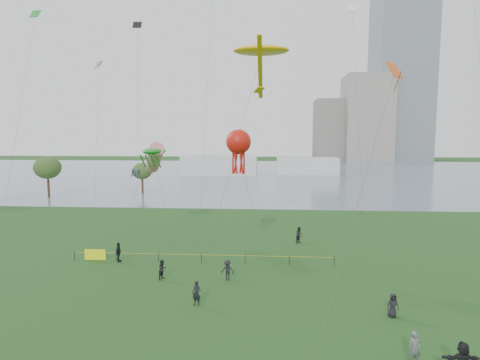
# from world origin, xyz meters

# --- Properties ---
(ground_plane) EXTENTS (400.00, 400.00, 0.00)m
(ground_plane) POSITION_xyz_m (0.00, 0.00, 0.00)
(ground_plane) COLOR #133611
(lake) EXTENTS (400.00, 120.00, 0.08)m
(lake) POSITION_xyz_m (0.00, 100.00, 0.02)
(lake) COLOR slate
(lake) RESTS_ON ground_plane
(tower) EXTENTS (24.00, 24.00, 120.00)m
(tower) POSITION_xyz_m (62.00, 168.00, 60.00)
(tower) COLOR slate
(tower) RESTS_ON ground_plane
(building_mid) EXTENTS (20.00, 20.00, 38.00)m
(building_mid) POSITION_xyz_m (46.00, 162.00, 19.00)
(building_mid) COLOR gray
(building_mid) RESTS_ON ground_plane
(building_low) EXTENTS (16.00, 18.00, 28.00)m
(building_low) POSITION_xyz_m (32.00, 168.00, 14.00)
(building_low) COLOR slate
(building_low) RESTS_ON ground_plane
(pavilion_left) EXTENTS (22.00, 8.00, 6.00)m
(pavilion_left) POSITION_xyz_m (-12.00, 95.00, 3.00)
(pavilion_left) COLOR silver
(pavilion_left) RESTS_ON ground_plane
(pavilion_right) EXTENTS (18.00, 7.00, 5.00)m
(pavilion_right) POSITION_xyz_m (14.00, 98.00, 2.50)
(pavilion_right) COLOR silver
(pavilion_right) RESTS_ON ground_plane
(trees) EXTENTS (27.49, 18.09, 7.71)m
(trees) POSITION_xyz_m (-37.96, 48.90, 5.20)
(trees) COLOR #332417
(trees) RESTS_ON ground_plane
(fence) EXTENTS (24.07, 0.07, 1.05)m
(fence) POSITION_xyz_m (-9.88, 13.08, 0.55)
(fence) COLOR black
(fence) RESTS_ON ground_plane
(kite_flyer) EXTENTS (0.68, 0.48, 1.76)m
(kite_flyer) POSITION_xyz_m (9.73, -2.46, 0.88)
(kite_flyer) COLOR #585C5F
(kite_flyer) RESTS_ON ground_plane
(spectator_a) EXTENTS (0.88, 0.96, 1.60)m
(spectator_a) POSITION_xyz_m (-6.19, 8.69, 0.80)
(spectator_a) COLOR black
(spectator_a) RESTS_ON ground_plane
(spectator_b) EXTENTS (1.17, 0.83, 1.64)m
(spectator_b) POSITION_xyz_m (-0.93, 8.85, 0.82)
(spectator_b) COLOR black
(spectator_b) RESTS_ON ground_plane
(spectator_c) EXTENTS (0.49, 1.08, 1.81)m
(spectator_c) POSITION_xyz_m (-11.42, 12.82, 0.90)
(spectator_c) COLOR black
(spectator_c) RESTS_ON ground_plane
(spectator_d) EXTENTS (0.84, 0.62, 1.56)m
(spectator_d) POSITION_xyz_m (10.30, 2.99, 0.78)
(spectator_d) COLOR black
(spectator_d) RESTS_ON ground_plane
(spectator_f) EXTENTS (0.71, 0.56, 1.71)m
(spectator_f) POSITION_xyz_m (-2.55, 3.87, 0.85)
(spectator_f) COLOR black
(spectator_f) RESTS_ON ground_plane
(spectator_g) EXTENTS (1.09, 1.09, 1.78)m
(spectator_g) POSITION_xyz_m (5.71, 20.56, 0.89)
(spectator_g) COLOR black
(spectator_g) RESTS_ON ground_plane
(kite_stingray) EXTENTS (7.38, 10.11, 19.91)m
(kite_stingray) POSITION_xyz_m (1.54, 16.30, 19.43)
(kite_stingray) COLOR #3F3F42
(kite_windsock) EXTENTS (5.74, 7.00, 10.92)m
(kite_windsock) POSITION_xyz_m (-10.47, 21.91, 9.09)
(kite_windsock) COLOR #3F3F42
(kite_creature) EXTENTS (4.24, 10.25, 10.30)m
(kite_creature) POSITION_xyz_m (-10.21, 21.07, 9.85)
(kite_creature) COLOR #3F3F42
(kite_octopus) EXTENTS (3.74, 4.72, 12.16)m
(kite_octopus) POSITION_xyz_m (-0.41, 13.94, 10.96)
(kite_octopus) COLOR #3F3F42
(kite_delta) EXTENTS (8.69, 16.00, 17.31)m
(kite_delta) POSITION_xyz_m (11.60, 9.59, 15.67)
(kite_delta) COLOR #3F3F42
(small_kites) EXTENTS (38.23, 11.17, 12.69)m
(small_kites) POSITION_xyz_m (-3.73, 17.75, 23.89)
(small_kites) COLOR black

